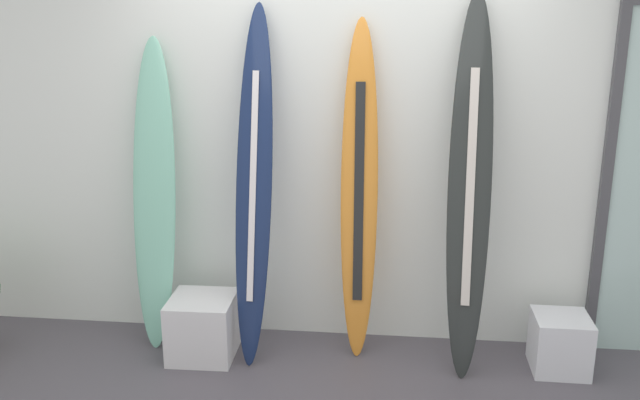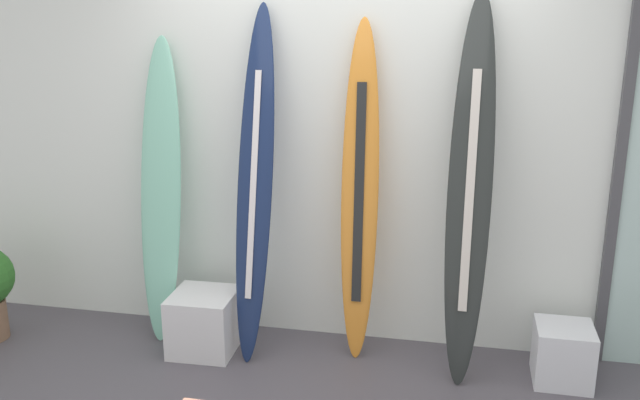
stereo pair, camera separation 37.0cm
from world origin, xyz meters
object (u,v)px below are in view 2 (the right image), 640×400
at_px(surfboard_seafoam, 161,194).
at_px(surfboard_navy, 255,185).
at_px(surfboard_sunset, 360,196).
at_px(display_block_center, 204,322).
at_px(surfboard_charcoal, 470,194).
at_px(display_block_left, 563,354).

relative_size(surfboard_seafoam, surfboard_navy, 0.91).
bearing_deg(surfboard_sunset, display_block_center, -168.01).
distance_m(surfboard_charcoal, display_block_center, 1.85).
xyz_separation_m(surfboard_seafoam, surfboard_charcoal, (1.93, -0.09, 0.13)).
bearing_deg(display_block_center, surfboard_charcoal, 3.56).
height_order(display_block_left, display_block_center, display_block_center).
bearing_deg(surfboard_charcoal, surfboard_navy, 179.58).
relative_size(surfboard_seafoam, display_block_center, 4.84).
relative_size(surfboard_sunset, surfboard_charcoal, 0.93).
bearing_deg(surfboard_navy, display_block_left, -1.47).
bearing_deg(display_block_left, surfboard_seafoam, 177.15).
xyz_separation_m(surfboard_seafoam, surfboard_sunset, (1.29, 0.02, 0.05)).
xyz_separation_m(surfboard_navy, surfboard_sunset, (0.63, 0.09, -0.06)).
xyz_separation_m(surfboard_charcoal, display_block_center, (-1.61, -0.10, -0.91)).
bearing_deg(display_block_center, display_block_left, 1.60).
bearing_deg(display_block_left, surfboard_navy, 178.53).
distance_m(surfboard_navy, surfboard_charcoal, 1.28).
relative_size(surfboard_seafoam, surfboard_charcoal, 0.88).
bearing_deg(surfboard_sunset, surfboard_charcoal, -9.13).
bearing_deg(surfboard_sunset, surfboard_seafoam, -179.24).
height_order(surfboard_navy, surfboard_sunset, surfboard_navy).
bearing_deg(display_block_center, surfboard_navy, 18.41).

